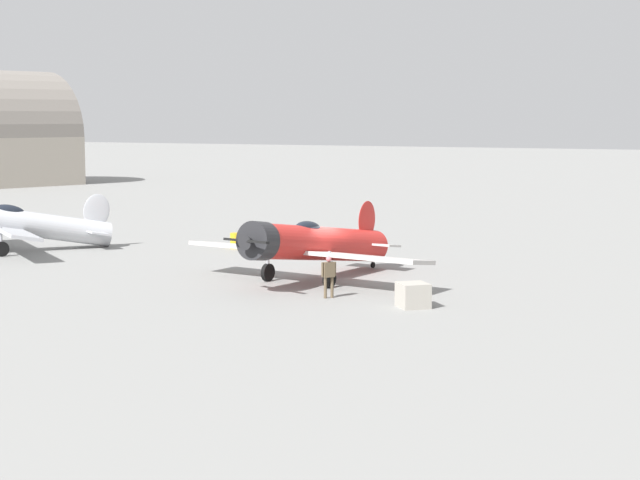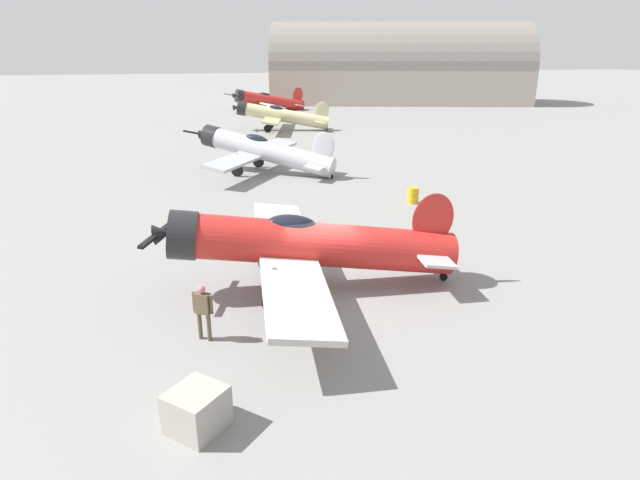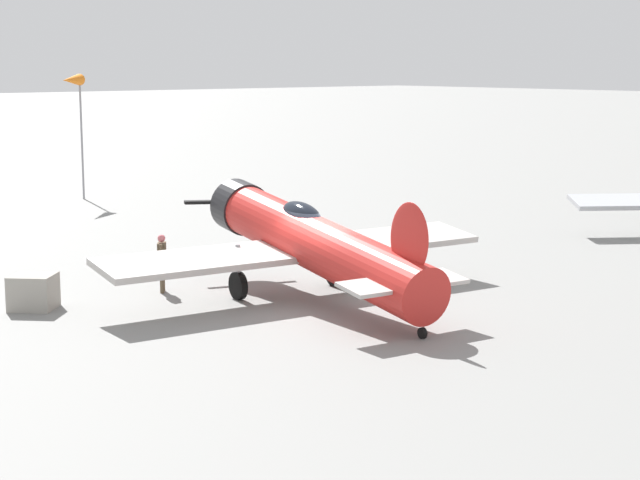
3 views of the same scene
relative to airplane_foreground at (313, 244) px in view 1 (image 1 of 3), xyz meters
The scene contains 6 objects.
ground_plane 1.74m from the airplane_foreground, 82.82° to the left, with size 400.00×400.00×0.00m, color gray.
airplane_foreground is the anchor object (origin of this frame).
airplane_mid_apron 19.12m from the airplane_foreground, behind, with size 10.01×9.93×3.13m.
ground_crew_mechanic 4.51m from the airplane_foreground, 54.45° to the right, with size 0.46×0.55×1.71m.
equipment_crate 7.70m from the airplane_foreground, 32.12° to the right, with size 1.58×1.58×0.95m.
fuel_drum 12.57m from the airplane_foreground, 137.89° to the left, with size 0.65×0.65×0.87m.
Camera 1 is at (21.47, -41.71, 7.30)m, focal length 59.11 mm.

